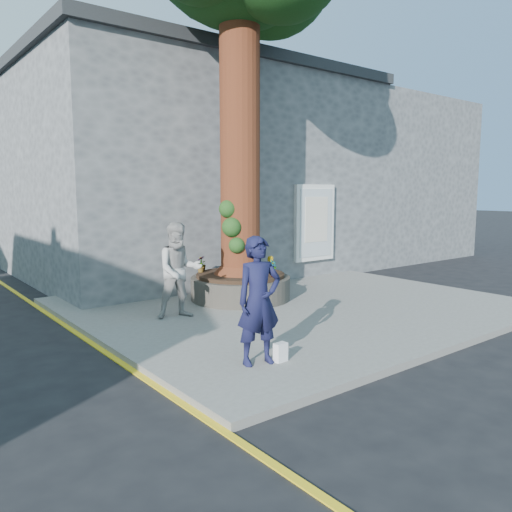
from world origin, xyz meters
TOP-DOWN VIEW (x-y plane):
  - ground at (0.00, 0.00)m, footprint 120.00×120.00m
  - pavement at (1.50, 1.00)m, footprint 9.00×8.00m
  - yellow_line at (-3.05, 1.00)m, footprint 0.10×30.00m
  - stone_shop at (2.50, 7.20)m, footprint 10.30×8.30m
  - neighbour_shop at (10.50, 7.20)m, footprint 6.00×8.00m
  - planter at (0.80, 2.00)m, footprint 2.30×2.30m
  - man at (-1.59, -1.71)m, footprint 0.76×0.58m
  - woman at (-1.16, 1.36)m, footprint 1.08×0.94m
  - shopping_bag at (-1.29, -1.84)m, footprint 0.21×0.13m
  - plant_a at (1.06, 1.15)m, footprint 0.22×0.16m
  - plant_b at (1.65, 1.92)m, footprint 0.24×0.24m
  - plant_c at (0.25, 2.81)m, footprint 0.28×0.28m
  - plant_d at (0.17, 2.69)m, footprint 0.34×0.34m

SIDE VIEW (x-z plane):
  - ground at x=0.00m, z-range 0.00..0.00m
  - yellow_line at x=-3.05m, z-range 0.00..0.01m
  - pavement at x=1.50m, z-range 0.00..0.12m
  - shopping_bag at x=-1.29m, z-range 0.12..0.40m
  - planter at x=0.80m, z-range 0.11..0.71m
  - plant_d at x=0.17m, z-range 0.72..1.00m
  - plant_b at x=1.65m, z-range 0.72..1.06m
  - plant_c at x=0.25m, z-range 0.72..1.09m
  - plant_a at x=1.06m, z-range 0.72..1.11m
  - man at x=-1.59m, z-range 0.12..1.98m
  - woman at x=-1.16m, z-range 0.12..2.01m
  - neighbour_shop at x=10.50m, z-range 0.00..6.00m
  - stone_shop at x=2.50m, z-range 0.01..6.31m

